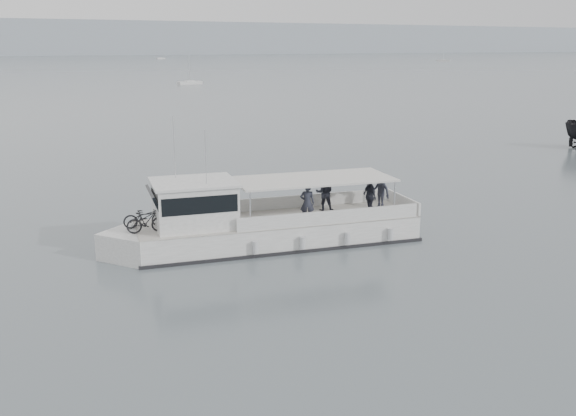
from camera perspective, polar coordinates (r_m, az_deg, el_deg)
name	(u,v)px	position (r m, az deg, el deg)	size (l,w,h in m)	color
ground	(345,225)	(32.29, 5.06, -1.55)	(1400.00, 1400.00, 0.00)	#525A60
tour_boat	(251,225)	(28.72, -3.27, -1.48)	(14.50, 5.61, 6.04)	white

